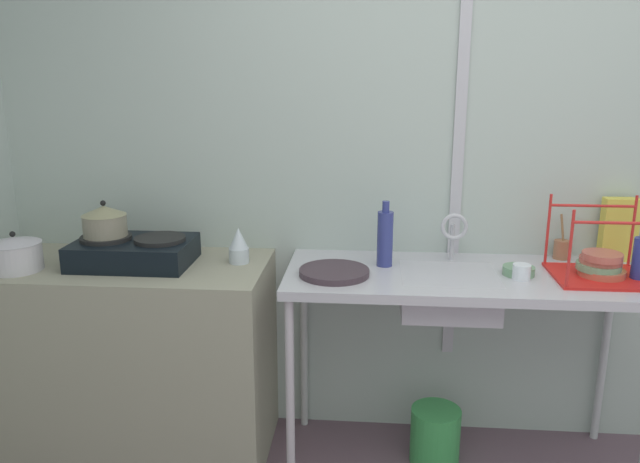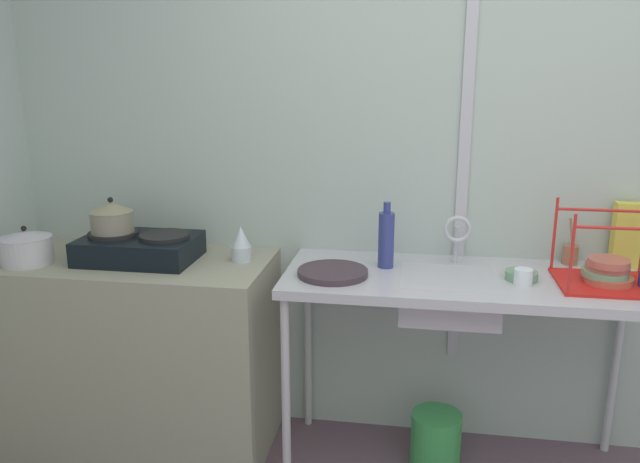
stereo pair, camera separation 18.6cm
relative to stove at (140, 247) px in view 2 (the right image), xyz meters
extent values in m
cube|color=#A8B7AE|center=(1.47, 0.34, 0.40)|extent=(5.13, 0.10, 2.73)
cube|color=#B6B5BD|center=(1.41, 0.29, 0.54)|extent=(0.05, 0.01, 2.19)
cube|color=gray|center=(-0.04, 0.00, -0.51)|extent=(1.23, 0.59, 0.91)
cube|color=#B6B5BD|center=(1.42, 0.00, -0.08)|extent=(1.49, 0.59, 0.04)
cylinder|color=#BAB2B9|center=(0.71, -0.25, -0.53)|extent=(0.04, 0.04, 0.87)
cylinder|color=#B5B9B7|center=(0.71, 0.25, -0.53)|extent=(0.04, 0.04, 0.87)
cylinder|color=#B8BBBE|center=(2.13, 0.25, -0.53)|extent=(0.04, 0.04, 0.87)
cube|color=black|center=(0.00, 0.00, -0.01)|extent=(0.50, 0.34, 0.11)
cylinder|color=black|center=(-0.12, 0.00, 0.06)|extent=(0.22, 0.22, 0.02)
cylinder|color=black|center=(0.12, 0.00, 0.06)|extent=(0.22, 0.22, 0.02)
cylinder|color=gray|center=(-0.12, 0.00, 0.11)|extent=(0.19, 0.19, 0.09)
cone|color=gray|center=(-0.12, 0.00, 0.18)|extent=(0.19, 0.19, 0.04)
sphere|color=black|center=(-0.12, 0.00, 0.21)|extent=(0.02, 0.02, 0.02)
cylinder|color=silver|center=(-0.47, -0.13, 0.00)|extent=(0.22, 0.22, 0.12)
cone|color=#BDB6C1|center=(-0.47, -0.13, 0.07)|extent=(0.22, 0.22, 0.03)
sphere|color=black|center=(-0.47, -0.13, 0.10)|extent=(0.02, 0.02, 0.02)
cylinder|color=silver|center=(0.45, 0.06, -0.03)|extent=(0.09, 0.09, 0.07)
cone|color=silver|center=(0.45, 0.06, 0.05)|extent=(0.08, 0.08, 0.09)
cube|color=#B6B5BD|center=(1.36, -0.02, -0.14)|extent=(0.40, 0.34, 0.17)
cylinder|color=#B6B5BD|center=(1.39, 0.18, 0.02)|extent=(0.02, 0.02, 0.16)
torus|color=#B6B5BD|center=(1.39, 0.13, 0.11)|extent=(0.12, 0.02, 0.12)
cylinder|color=#3B2C34|center=(0.88, -0.08, -0.05)|extent=(0.29, 0.29, 0.03)
cylinder|color=red|center=(1.78, -0.18, 0.10)|extent=(0.01, 0.01, 0.32)
cylinder|color=red|center=(1.78, 0.13, 0.10)|extent=(0.01, 0.01, 0.32)
cylinder|color=red|center=(1.96, -0.18, 0.21)|extent=(0.35, 0.01, 0.01)
cylinder|color=red|center=(1.96, 0.13, 0.21)|extent=(0.35, 0.01, 0.01)
cube|color=red|center=(1.96, -0.02, -0.05)|extent=(0.37, 0.33, 0.01)
cylinder|color=#B65841|center=(1.97, -0.02, -0.03)|extent=(0.18, 0.18, 0.03)
cylinder|color=gray|center=(1.95, -0.02, -0.01)|extent=(0.17, 0.17, 0.03)
cylinder|color=#B95648|center=(1.96, -0.01, 0.01)|extent=(0.17, 0.17, 0.03)
cylinder|color=#B6574A|center=(1.96, -0.03, 0.04)|extent=(0.16, 0.16, 0.03)
cylinder|color=white|center=(1.64, -0.06, -0.03)|extent=(0.07, 0.07, 0.06)
cylinder|color=gray|center=(1.64, -0.01, -0.04)|extent=(0.13, 0.13, 0.04)
cylinder|color=navy|center=(1.09, 0.07, 0.06)|extent=(0.07, 0.07, 0.24)
cylinder|color=navy|center=(1.09, 0.07, 0.20)|extent=(0.03, 0.03, 0.05)
cube|color=#D9C846|center=(2.12, 0.24, 0.08)|extent=(0.15, 0.07, 0.28)
cylinder|color=#9C6445|center=(1.88, 0.24, -0.02)|extent=(0.07, 0.07, 0.08)
cylinder|color=olive|center=(1.88, 0.24, 0.06)|extent=(0.03, 0.04, 0.18)
cylinder|color=green|center=(1.34, 0.00, -0.84)|extent=(0.22, 0.22, 0.26)
camera|label=1|loc=(1.03, -2.49, 0.75)|focal=34.51mm
camera|label=2|loc=(1.21, -2.47, 0.75)|focal=34.51mm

